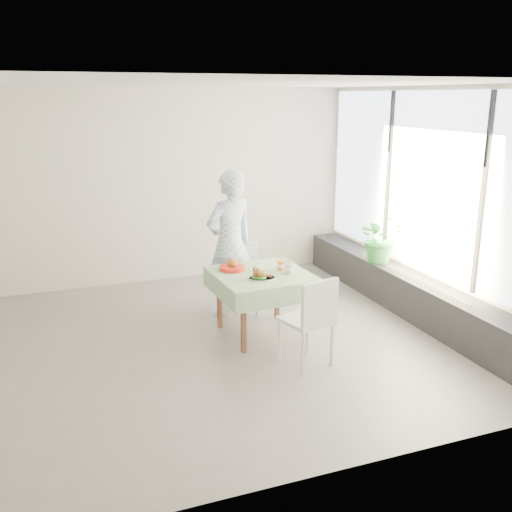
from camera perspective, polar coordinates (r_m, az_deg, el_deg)
name	(u,v)px	position (r m, az deg, el deg)	size (l,w,h in m)	color
floor	(197,346)	(6.45, -5.93, -8.90)	(6.00, 6.00, 0.00)	slate
ceiling	(189,83)	(5.87, -6.73, 16.81)	(6.00, 6.00, 0.00)	white
wall_back	(150,188)	(8.41, -10.57, 6.73)	(6.00, 0.02, 2.80)	silver
wall_front	(289,300)	(3.72, 3.34, -4.43)	(6.00, 0.02, 2.80)	silver
wall_right	(432,204)	(7.32, 17.16, 4.97)	(0.02, 5.00, 2.80)	silver
window_pane	(431,184)	(7.26, 17.13, 6.90)	(0.01, 4.80, 2.18)	#D1E0F9
window_ledge	(411,295)	(7.49, 15.24, -3.76)	(0.40, 4.80, 0.50)	black
cafe_table	(262,297)	(6.54, 0.56, -4.09)	(1.09, 1.09, 0.74)	brown
chair_far	(243,291)	(7.33, -1.36, -3.48)	(0.52, 0.52, 0.87)	white
chair_near	(307,338)	(5.92, 5.08, -8.12)	(0.55, 0.55, 0.95)	white
diner	(230,244)	(7.06, -2.63, 1.25)	(0.67, 0.44, 1.83)	#82AFD0
main_dish	(261,275)	(6.24, 0.46, -1.87)	(0.30, 0.30, 0.15)	white
juice_cup_orange	(281,264)	(6.55, 2.54, -0.85)	(0.11, 0.11, 0.30)	white
juice_cup_lemonade	(289,268)	(6.43, 3.31, -1.18)	(0.11, 0.11, 0.30)	white
second_dish	(232,267)	(6.57, -2.39, -1.07)	(0.29, 0.29, 0.14)	red
potted_plant	(380,238)	(7.84, 12.34, 1.75)	(0.60, 0.52, 0.66)	#297C32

